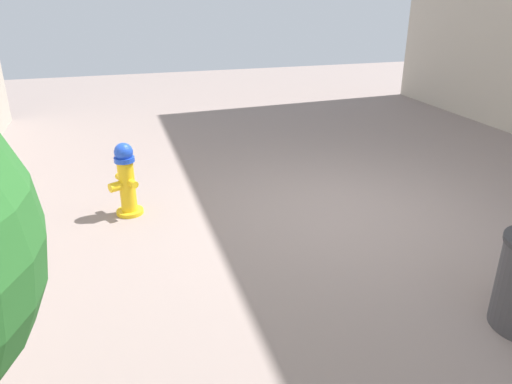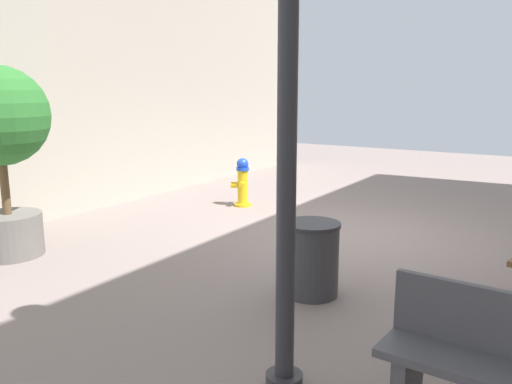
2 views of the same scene
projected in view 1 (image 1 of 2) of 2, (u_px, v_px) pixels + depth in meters
ground_plane at (344, 214)px, 6.11m from camera, size 23.40×23.40×0.00m
fire_hydrant at (126, 179)px, 5.94m from camera, size 0.40×0.41×0.93m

